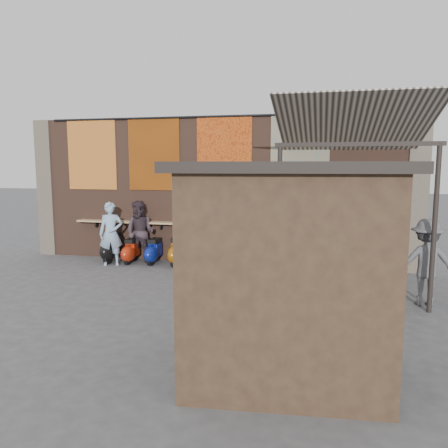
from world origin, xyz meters
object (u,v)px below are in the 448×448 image
Objects in this scene: scooter_stool_6 at (246,255)px; scooter_stool_7 at (274,255)px; diner_right at (140,232)px; shopper_grey at (426,262)px; scooter_stool_2 at (154,251)px; shopper_navy at (325,252)px; shopper_tan at (294,247)px; scooter_stool_1 at (131,251)px; scooter_stool_5 at (223,252)px; diner_left at (111,234)px; scooter_stool_4 at (200,251)px; scooter_stool_3 at (177,251)px; market_stall at (285,277)px; scooter_stool_0 at (112,248)px; shelf_box at (191,219)px.

scooter_stool_7 reaches higher than scooter_stool_6.
diner_right reaches higher than shopper_grey.
scooter_stool_2 is 0.41× the size of shopper_navy.
shopper_tan reaches higher than shopper_navy.
scooter_stool_1 is 0.81× the size of scooter_stool_5.
shopper_navy is at bearing -10.92° from shopper_grey.
scooter_stool_7 is (0.71, 0.04, 0.01)m from scooter_stool_6.
scooter_stool_5 is 2.38m from diner_right.
diner_right is at bearing -18.14° from shopper_grey.
scooter_stool_1 is at bearing 17.85° from diner_left.
diner_left is 1.02× the size of shopper_grey.
scooter_stool_4 reaches higher than scooter_stool_1.
scooter_stool_3 is 1.89m from scooter_stool_6.
diner_right is at bearing 7.45° from diner_left.
market_stall is at bearing -46.36° from diner_right.
market_stall is (5.13, -5.27, 0.45)m from diner_left.
scooter_stool_0 is 0.46× the size of shopper_navy.
scooter_stool_3 is (1.34, 0.04, 0.04)m from scooter_stool_1.
market_stall reaches higher than scooter_stool_5.
shopper_tan is (5.14, -1.41, 0.51)m from scooter_stool_0.
scooter_stool_1 is 4.80m from shopper_tan.
shopper_grey is at bearing -20.49° from scooter_stool_3.
scooter_stool_6 is 0.97× the size of scooter_stool_7.
scooter_stool_3 is 0.91× the size of scooter_stool_5.
shelf_box is at bearing -26.73° from shopper_navy.
scooter_stool_3 is 6.65m from market_stall.
scooter_stool_3 is at bearing -21.21° from shopper_navy.
scooter_stool_1 is at bearing -165.97° from diner_right.
scooter_stool_1 is 5.55m from shopper_navy.
shelf_box is at bearing 8.03° from scooter_stool_0.
diner_right is 5.28m from shopper_navy.
diner_right is at bearing -177.31° from scooter_stool_2.
scooter_stool_7 is at bearing 6.12° from diner_right.
scooter_stool_6 reaches higher than scooter_stool_1.
scooter_stool_1 is at bearing -17.22° from shopper_grey.
diner_right is 1.03× the size of shopper_grey.
scooter_stool_5 is at bearing 5.94° from diner_right.
scooter_stool_5 is at bearing -16.26° from shelf_box.
shopper_grey is at bearing -15.56° from scooter_stool_0.
shopper_grey is (3.18, -2.21, 0.46)m from scooter_stool_7.
scooter_stool_0 reaches higher than scooter_stool_2.
scooter_stool_3 is 0.63m from scooter_stool_4.
diner_left is at bearing -167.54° from scooter_stool_3.
shopper_grey is at bearing -25.74° from scooter_stool_5.
scooter_stool_3 is 1.18m from diner_right.
shelf_box is at bearing 136.39° from scooter_stool_4.
scooter_stool_0 is 1.92m from scooter_stool_3.
scooter_stool_5 reaches higher than scooter_stool_6.
market_stall reaches higher than scooter_stool_4.
diner_right reaches higher than scooter_stool_2.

